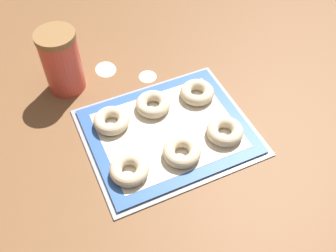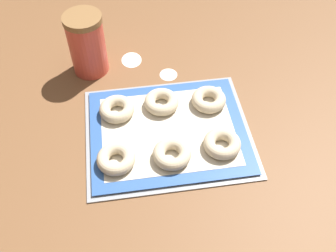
{
  "view_description": "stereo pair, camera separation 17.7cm",
  "coord_description": "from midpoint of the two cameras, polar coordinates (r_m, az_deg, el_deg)",
  "views": [
    {
      "loc": [
        -0.25,
        -0.57,
        0.79
      ],
      "look_at": [
        0.02,
        0.0,
        0.03
      ],
      "focal_mm": 42.0,
      "sensor_mm": 36.0,
      "label": 1
    },
    {
      "loc": [
        -0.07,
        -0.62,
        0.79
      ],
      "look_at": [
        0.02,
        0.0,
        0.03
      ],
      "focal_mm": 42.0,
      "sensor_mm": 36.0,
      "label": 2
    }
  ],
  "objects": [
    {
      "name": "flour_canister",
      "position": [
        1.12,
        -19.71,
        8.4
      ],
      "size": [
        0.11,
        0.11,
        0.18
      ],
      "color": "#DB4C3D",
      "rests_on": "ground_plane"
    },
    {
      "name": "baking_mat",
      "position": [
        1.0,
        -5.05,
        -1.16
      ],
      "size": [
        0.39,
        0.33,
        0.0
      ],
      "color": "#2D569E",
      "rests_on": "baking_tray"
    },
    {
      "name": "ground_plane",
      "position": [
        1.0,
        -5.87,
        -1.87
      ],
      "size": [
        2.8,
        2.8,
        0.0
      ],
      "primitive_type": "plane",
      "color": "brown"
    },
    {
      "name": "bagel_back_left",
      "position": [
        1.02,
        -13.18,
        0.22
      ],
      "size": [
        0.09,
        0.09,
        0.03
      ],
      "color": "beige",
      "rests_on": "baking_mat"
    },
    {
      "name": "bagel_front_right",
      "position": [
        0.97,
        3.18,
        -1.35
      ],
      "size": [
        0.09,
        0.09,
        0.03
      ],
      "color": "beige",
      "rests_on": "baking_mat"
    },
    {
      "name": "flour_patch_far",
      "position": [
        1.2,
        -13.3,
        7.65
      ],
      "size": [
        0.06,
        0.07,
        0.0
      ],
      "color": "white",
      "rests_on": "ground_plane"
    },
    {
      "name": "bagel_back_right",
      "position": [
        1.06,
        -0.48,
        4.41
      ],
      "size": [
        0.09,
        0.09,
        0.03
      ],
      "color": "beige",
      "rests_on": "baking_mat"
    },
    {
      "name": "baking_tray",
      "position": [
        1.0,
        -5.03,
        -1.35
      ],
      "size": [
        0.42,
        0.35,
        0.01
      ],
      "color": "#93969B",
      "rests_on": "ground_plane"
    },
    {
      "name": "bagel_front_left",
      "position": [
        0.92,
        -11.18,
        -6.88
      ],
      "size": [
        0.09,
        0.09,
        0.03
      ],
      "color": "beige",
      "rests_on": "baking_mat"
    },
    {
      "name": "bagel_back_center",
      "position": [
        1.04,
        -7.07,
        2.65
      ],
      "size": [
        0.09,
        0.09,
        0.03
      ],
      "color": "beige",
      "rests_on": "baking_mat"
    },
    {
      "name": "flour_patch_near",
      "position": [
        1.15,
        -7.39,
        6.74
      ],
      "size": [
        0.05,
        0.05,
        0.0
      ],
      "color": "white",
      "rests_on": "ground_plane"
    },
    {
      "name": "bagel_front_center",
      "position": [
        0.94,
        -3.37,
        -4.4
      ],
      "size": [
        0.09,
        0.09,
        0.03
      ],
      "color": "beige",
      "rests_on": "baking_mat"
    }
  ]
}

